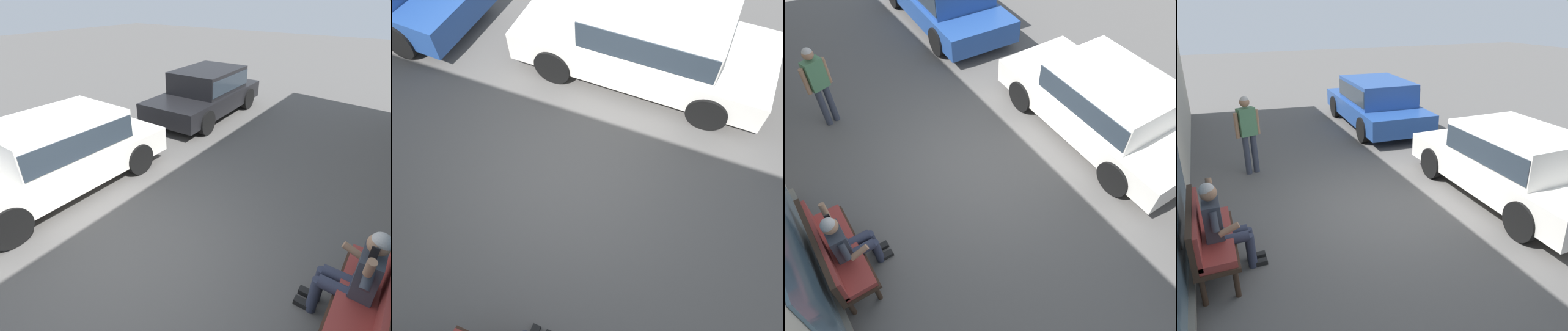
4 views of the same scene
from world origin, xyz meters
TOP-DOWN VIEW (x-y plane):
  - ground_plane at (0.00, 0.00)m, footprint 60.00×60.00m
  - bench at (-0.58, 2.90)m, footprint 1.58×0.55m
  - person_on_phone at (-0.65, 2.67)m, footprint 0.73×0.74m
  - parked_car_mid at (-0.48, -2.50)m, footprint 4.32×1.93m
  - parked_car_far at (5.07, -2.16)m, footprint 4.79×2.19m
  - pedestrian_standing at (2.77, 1.90)m, footprint 0.30×0.53m

SIDE VIEW (x-z plane):
  - ground_plane at x=0.00m, z-range 0.00..0.00m
  - bench at x=-0.58m, z-range 0.08..1.09m
  - person_on_phone at x=-0.65m, z-range 0.04..1.39m
  - parked_car_mid at x=-0.48m, z-range 0.07..1.47m
  - parked_car_far at x=5.07m, z-range 0.08..1.54m
  - pedestrian_standing at x=2.77m, z-range 0.16..1.89m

